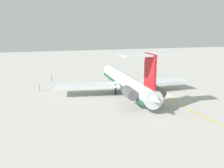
# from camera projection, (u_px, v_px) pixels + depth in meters

# --- Properties ---
(ground) EXTENTS (299.52, 299.52, 0.00)m
(ground) POSITION_uv_depth(u_px,v_px,m) (165.00, 96.00, 66.63)
(ground) COLOR #B7B5AD
(main_jetliner) EXTENTS (43.26, 38.36, 12.60)m
(main_jetliner) POSITION_uv_depth(u_px,v_px,m) (127.00, 82.00, 67.07)
(main_jetliner) COLOR silver
(main_jetliner) RESTS_ON ground
(ground_crew_near_nose) EXTENTS (0.44, 0.28, 1.72)m
(ground_crew_near_nose) POSITION_uv_depth(u_px,v_px,m) (51.00, 78.00, 85.78)
(ground_crew_near_nose) COLOR black
(ground_crew_near_nose) RESTS_ON ground
(ground_crew_near_tail) EXTENTS (0.45, 0.28, 1.76)m
(ground_crew_near_tail) POSITION_uv_depth(u_px,v_px,m) (39.00, 87.00, 71.25)
(ground_crew_near_tail) COLOR black
(ground_crew_near_tail) RESTS_ON ground
(ground_crew_portside) EXTENTS (0.45, 0.29, 1.83)m
(ground_crew_portside) POSITION_uv_depth(u_px,v_px,m) (154.00, 73.00, 93.77)
(ground_crew_portside) COLOR black
(ground_crew_portside) RESTS_ON ground
(safety_cone_nose) EXTENTS (0.40, 0.40, 0.55)m
(safety_cone_nose) POSITION_uv_depth(u_px,v_px,m) (146.00, 76.00, 92.97)
(safety_cone_nose) COLOR #EA590F
(safety_cone_nose) RESTS_ON ground
(taxiway_centreline) EXTENTS (104.93, 0.87, 0.01)m
(taxiway_centreline) POSITION_uv_depth(u_px,v_px,m) (153.00, 91.00, 71.53)
(taxiway_centreline) COLOR gold
(taxiway_centreline) RESTS_ON ground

